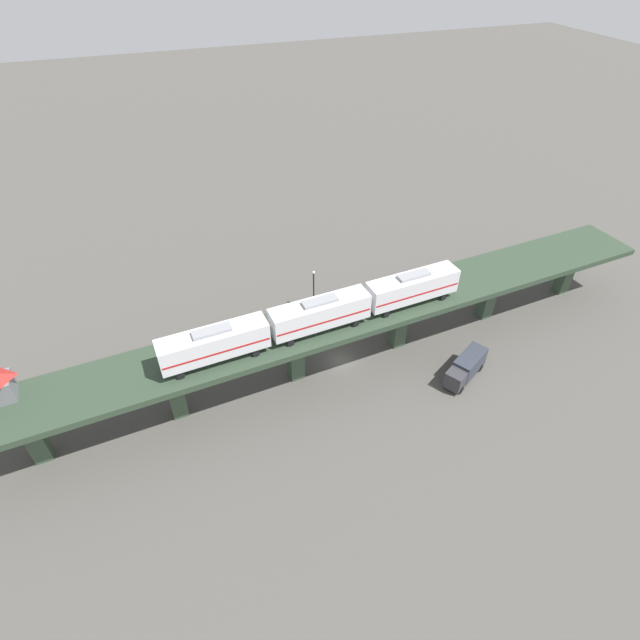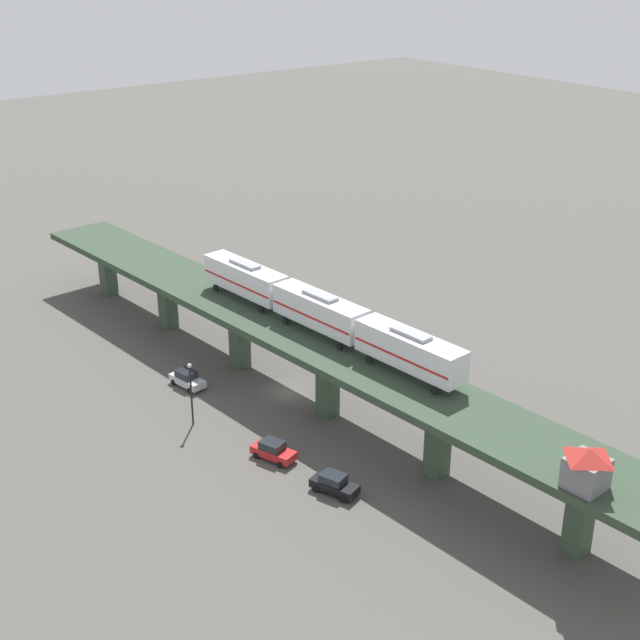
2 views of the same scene
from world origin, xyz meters
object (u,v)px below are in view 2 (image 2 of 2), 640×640
object	(u,v)px
street_lamp	(191,389)
delivery_truck	(276,319)
street_car_silver	(187,379)
street_car_red	(273,450)
street_car_black	(334,484)
subway_train	(320,311)
signal_hut	(587,467)

from	to	relation	value
street_lamp	delivery_truck	bearing A→B (deg)	-145.74
street_car_silver	street_car_red	world-z (taller)	same
street_car_red	street_car_black	bearing A→B (deg)	98.30
street_car_red	street_lamp	size ratio (longest dim) A/B	0.68
street_car_silver	street_car_red	distance (m)	17.97
street_car_silver	subway_train	bearing A→B (deg)	130.13
delivery_truck	street_lamp	size ratio (longest dim) A/B	1.06
signal_hut	street_lamp	size ratio (longest dim) A/B	0.50
subway_train	delivery_truck	size ratio (longest dim) A/B	5.06
signal_hut	street_car_silver	world-z (taller)	signal_hut
street_car_black	delivery_truck	size ratio (longest dim) A/B	0.64
subway_train	delivery_truck	bearing A→B (deg)	-110.33
street_car_red	subway_train	bearing A→B (deg)	-148.65
signal_hut	street_car_red	world-z (taller)	signal_hut
signal_hut	street_car_red	bearing A→B (deg)	-71.38
subway_train	street_car_silver	world-z (taller)	subway_train
subway_train	signal_hut	xyz separation A→B (m)	(1.20, 34.27, -0.74)
subway_train	delivery_truck	distance (m)	20.53
street_car_silver	delivery_truck	xyz separation A→B (m)	(-16.15, -5.91, 0.82)
street_car_silver	signal_hut	bearing A→B (deg)	100.52
street_car_silver	street_car_black	bearing A→B (deg)	90.61
street_car_silver	street_lamp	distance (m)	9.02
subway_train	street_car_red	bearing A→B (deg)	31.35
street_car_black	street_lamp	size ratio (longest dim) A/B	0.68
street_car_silver	street_lamp	size ratio (longest dim) A/B	0.67
street_car_silver	street_lamp	xyz separation A→B (m)	(3.69, 7.60, 3.17)
subway_train	street_lamp	xyz separation A→B (m)	(13.39, -3.91, -6.39)
street_car_silver	street_lamp	bearing A→B (deg)	64.08
street_lamp	street_car_black	bearing A→B (deg)	102.25
signal_hut	street_car_silver	distance (m)	47.38
subway_train	signal_hut	world-z (taller)	subway_train
street_car_silver	street_car_red	xyz separation A→B (m)	(0.88, 17.95, 0.00)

